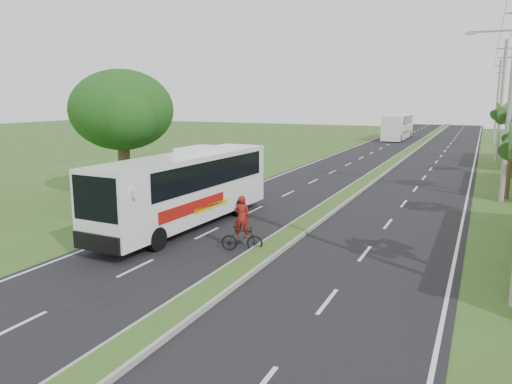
% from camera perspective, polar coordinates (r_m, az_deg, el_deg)
% --- Properties ---
extents(ground, '(180.00, 180.00, 0.00)m').
position_cam_1_polar(ground, '(16.47, -3.79, -10.43)').
color(ground, '#3A531E').
rests_on(ground, ground).
extents(road_asphalt, '(14.00, 160.00, 0.02)m').
position_cam_1_polar(road_asphalt, '(34.79, 12.02, 0.77)').
color(road_asphalt, black).
rests_on(road_asphalt, ground).
extents(median_strip, '(1.20, 160.00, 0.18)m').
position_cam_1_polar(median_strip, '(34.77, 12.03, 0.92)').
color(median_strip, gray).
rests_on(median_strip, ground).
extents(lane_edge_left, '(0.12, 160.00, 0.01)m').
position_cam_1_polar(lane_edge_left, '(36.79, 1.80, 1.54)').
color(lane_edge_left, silver).
rests_on(lane_edge_left, ground).
extents(lane_edge_right, '(0.12, 160.00, 0.01)m').
position_cam_1_polar(lane_edge_right, '(34.01, 23.09, -0.11)').
color(lane_edge_right, silver).
rests_on(lane_edge_right, ground).
extents(shade_tree, '(6.30, 6.00, 7.54)m').
position_cam_1_polar(shade_tree, '(30.52, -15.22, 8.73)').
color(shade_tree, '#473321').
rests_on(shade_tree, ground).
extents(utility_pole_b, '(3.20, 0.28, 12.00)m').
position_cam_1_polar(utility_pole_b, '(31.50, 27.10, 10.23)').
color(utility_pole_b, gray).
rests_on(utility_pole_b, ground).
extents(utility_pole_c, '(1.60, 0.28, 11.00)m').
position_cam_1_polar(utility_pole_c, '(51.49, 26.25, 9.45)').
color(utility_pole_c, gray).
rests_on(utility_pole_c, ground).
extents(utility_pole_d, '(1.60, 0.28, 10.50)m').
position_cam_1_polar(utility_pole_d, '(71.49, 25.87, 9.38)').
color(utility_pole_d, gray).
rests_on(utility_pole_d, ground).
extents(coach_bus_main, '(2.86, 11.33, 3.63)m').
position_cam_1_polar(coach_bus_main, '(23.05, -7.93, 0.84)').
color(coach_bus_main, white).
rests_on(coach_bus_main, ground).
extents(coach_bus_far, '(2.58, 11.63, 3.39)m').
position_cam_1_polar(coach_bus_far, '(73.38, 15.92, 7.32)').
color(coach_bus_far, white).
rests_on(coach_bus_far, ground).
extents(motorcyclist, '(1.70, 0.96, 2.24)m').
position_cam_1_polar(motorcyclist, '(19.49, -1.61, -4.48)').
color(motorcyclist, black).
rests_on(motorcyclist, ground).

